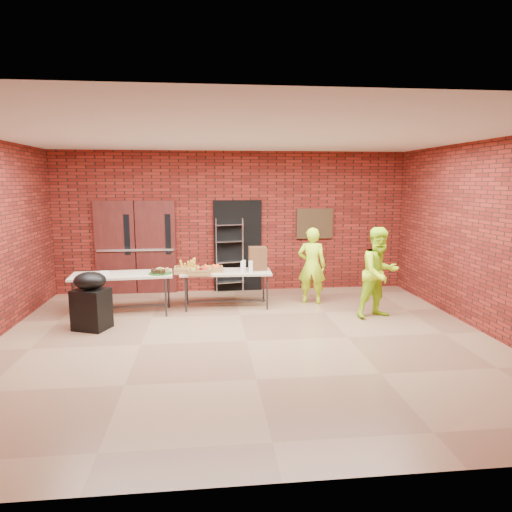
{
  "coord_description": "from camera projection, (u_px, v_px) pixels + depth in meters",
  "views": [
    {
      "loc": [
        -0.6,
        -6.94,
        2.5
      ],
      "look_at": [
        0.3,
        1.4,
        1.14
      ],
      "focal_mm": 32.0,
      "sensor_mm": 36.0,
      "label": 1
    }
  ],
  "objects": [
    {
      "name": "basket_apples",
      "position": [
        199.0,
        271.0,
        8.85
      ],
      "size": [
        0.44,
        0.34,
        0.14
      ],
      "color": "#A87E44",
      "rests_on": "table_right"
    },
    {
      "name": "coffee_dispenser",
      "position": [
        258.0,
        258.0,
        9.27
      ],
      "size": [
        0.35,
        0.32,
        0.47
      ],
      "primitive_type": "cube",
      "color": "#53321C",
      "rests_on": "table_right"
    },
    {
      "name": "napkin_box",
      "position": [
        105.0,
        273.0,
        8.66
      ],
      "size": [
        0.17,
        0.11,
        0.06
      ],
      "primitive_type": "cube",
      "color": "white",
      "rests_on": "table_left"
    },
    {
      "name": "cup_stack_back",
      "position": [
        244.0,
        266.0,
        9.15
      ],
      "size": [
        0.07,
        0.07,
        0.22
      ],
      "primitive_type": "cylinder",
      "color": "white",
      "rests_on": "table_right"
    },
    {
      "name": "basket_oranges",
      "position": [
        212.0,
        269.0,
        9.1
      ],
      "size": [
        0.41,
        0.32,
        0.13
      ],
      "color": "#A87E44",
      "rests_on": "table_right"
    },
    {
      "name": "bronze_plaque",
      "position": [
        315.0,
        224.0,
        10.61
      ],
      "size": [
        0.85,
        0.04,
        0.7
      ],
      "primitive_type": "cube",
      "color": "#3B2C17",
      "rests_on": "room"
    },
    {
      "name": "covered_grill",
      "position": [
        91.0,
        301.0,
        7.79
      ],
      "size": [
        0.68,
        0.63,
        1.0
      ],
      "rotation": [
        0.0,
        0.0,
        -0.39
      ],
      "color": "black",
      "rests_on": "room"
    },
    {
      "name": "wire_rack",
      "position": [
        230.0,
        256.0,
        10.38
      ],
      "size": [
        0.65,
        0.35,
        1.7
      ],
      "primitive_type": null,
      "rotation": [
        0.0,
        0.0,
        0.23
      ],
      "color": "silver",
      "rests_on": "room"
    },
    {
      "name": "volunteer_woman",
      "position": [
        312.0,
        266.0,
        9.43
      ],
      "size": [
        0.67,
        0.54,
        1.59
      ],
      "primitive_type": "imported",
      "rotation": [
        0.0,
        0.0,
        2.82
      ],
      "color": "#BEFD1C",
      "rests_on": "room"
    },
    {
      "name": "cup_stack_mid",
      "position": [
        251.0,
        267.0,
        8.96
      ],
      "size": [
        0.08,
        0.08,
        0.24
      ],
      "primitive_type": "cylinder",
      "color": "white",
      "rests_on": "table_right"
    },
    {
      "name": "volunteer_man",
      "position": [
        379.0,
        273.0,
        8.43
      ],
      "size": [
        0.98,
        0.86,
        1.69
      ],
      "primitive_type": "imported",
      "rotation": [
        0.0,
        0.0,
        0.31
      ],
      "color": "#BEFD1C",
      "rests_on": "room"
    },
    {
      "name": "table_left",
      "position": [
        122.0,
        277.0,
        8.7
      ],
      "size": [
        1.94,
        0.93,
        0.77
      ],
      "rotation": [
        0.0,
        0.0,
        0.08
      ],
      "color": "#BAAD8E",
      "rests_on": "room"
    },
    {
      "name": "muffin_tray",
      "position": [
        160.0,
        271.0,
        8.71
      ],
      "size": [
        0.44,
        0.44,
        0.11
      ],
      "color": "#165518",
      "rests_on": "table_left"
    },
    {
      "name": "basket_bananas",
      "position": [
        187.0,
        269.0,
        8.99
      ],
      "size": [
        0.48,
        0.37,
        0.15
      ],
      "color": "#A87E44",
      "rests_on": "table_right"
    },
    {
      "name": "cup_stack_front",
      "position": [
        242.0,
        267.0,
        9.05
      ],
      "size": [
        0.07,
        0.07,
        0.21
      ],
      "primitive_type": "cylinder",
      "color": "white",
      "rests_on": "table_right"
    },
    {
      "name": "double_doors",
      "position": [
        136.0,
        247.0,
        10.24
      ],
      "size": [
        1.78,
        0.12,
        2.1
      ],
      "color": "#4D1A16",
      "rests_on": "room"
    },
    {
      "name": "table_right",
      "position": [
        226.0,
        274.0,
        9.16
      ],
      "size": [
        1.82,
        0.82,
        0.74
      ],
      "rotation": [
        0.0,
        0.0,
        -0.04
      ],
      "color": "#BAAD8E",
      "rests_on": "room"
    },
    {
      "name": "room",
      "position": [
        246.0,
        242.0,
        7.02
      ],
      "size": [
        8.08,
        7.08,
        3.28
      ],
      "color": "#866148",
      "rests_on": "ground"
    },
    {
      "name": "dark_doorway",
      "position": [
        238.0,
        246.0,
        10.51
      ],
      "size": [
        1.1,
        0.06,
        2.1
      ],
      "primitive_type": "cube",
      "color": "black",
      "rests_on": "room"
    }
  ]
}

